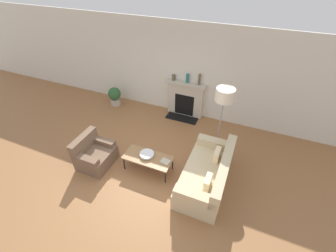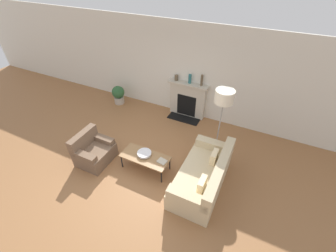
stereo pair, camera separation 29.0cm
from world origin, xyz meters
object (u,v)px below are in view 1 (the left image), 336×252
Objects in this scene: fireplace at (185,99)px; bowl at (147,154)px; floor_lamp at (224,99)px; couch at (208,175)px; coffee_table at (148,158)px; potted_plant at (115,96)px; mantel_vase_left at (174,78)px; armchair_near at (94,154)px; book at (165,161)px; mantel_vase_center_left at (187,78)px; mantel_vase_center_right at (199,80)px.

fireplace is 3.66× the size of bowl.
couch is at bearing -86.85° from floor_lamp.
coffee_table is 3.32m from potted_plant.
couch is 1.79m from floor_lamp.
mantel_vase_left is at bearing 98.12° from coffee_table.
armchair_near is 2.51× the size of bowl.
potted_plant is at bearing 166.81° from floor_lamp.
fireplace reaches higher than book.
armchair_near is 0.73× the size of coffee_table.
floor_lamp is (1.35, -1.26, 1.02)m from fireplace.
fireplace is at bearing 88.19° from bowl.
couch is at bearing 14.97° from book.
coffee_table is 2.80m from mantel_vase_center_left.
armchair_near is at bearing -108.09° from mantel_vase_left.
armchair_near is 1.36m from bowl.
floor_lamp is 11.05× the size of mantel_vase_left.
fireplace reaches higher than armchair_near.
fireplace is 0.86m from mantel_vase_center_right.
potted_plant is (-2.43, 2.27, -0.03)m from coffee_table.
fireplace is 2.90m from couch.
bowl reaches higher than book.
mantel_vase_center_right reaches higher than fireplace.
bowl is at bearing -87.42° from couch.
bowl is 3.26m from potted_plant.
bowl is at bearing -172.01° from book.
armchair_near is at bearing -166.37° from coffee_table.
mantel_vase_center_right is 3.05m from potted_plant.
armchair_near is 3.44m from mantel_vase_center_left.
coffee_table is at bearing -91.40° from mantel_vase_center_left.
book is at bearing -81.04° from fireplace.
mantel_vase_center_left reaches higher than book.
bowl is at bearing -43.03° from potted_plant.
bowl is at bearing -91.81° from fireplace.
mantel_vase_left is (0.97, 2.97, 0.96)m from armchair_near.
coffee_table is at bearing -135.40° from floor_lamp.
mantel_vase_left is (-0.83, 2.62, 0.83)m from book.
mantel_vase_left is (-1.77, 1.27, -0.34)m from floor_lamp.
coffee_table is at bearing -81.88° from mantel_vase_left.
potted_plant reaches higher than book.
mantel_vase_center_left is at bearing -151.16° from couch.
coffee_table is at bearing -166.73° from book.
floor_lamp is at bearing -43.85° from mantel_vase_center_left.
bowl is at bearing -137.21° from floor_lamp.
floor_lamp is at bearing -13.19° from potted_plant.
couch is at bearing 4.34° from coffee_table.
fireplace is 0.74m from mantel_vase_center_left.
couch is 11.23× the size of mantel_vase_left.
couch is 5.49× the size of bowl.
potted_plant is at bearing 22.56° from armchair_near.
mantel_vase_left is 0.60× the size of mantel_vase_center_left.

